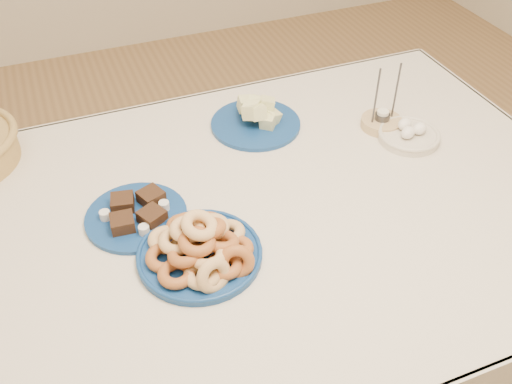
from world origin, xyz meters
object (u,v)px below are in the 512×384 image
at_px(brownie_plate, 137,214).
at_px(egg_bowl, 409,135).
at_px(candle_holder, 381,121).
at_px(dining_table, 249,243).
at_px(donut_platter, 200,248).
at_px(melon_plate, 256,118).

height_order(brownie_plate, egg_bowl, egg_bowl).
distance_m(brownie_plate, candle_holder, 0.73).
distance_m(dining_table, donut_platter, 0.23).
xyz_separation_m(donut_platter, candle_holder, (0.62, 0.29, -0.01)).
relative_size(donut_platter, candle_holder, 1.64).
distance_m(donut_platter, brownie_plate, 0.20).
relative_size(brownie_plate, egg_bowl, 1.17).
relative_size(dining_table, brownie_plate, 6.77).
bearing_deg(donut_platter, egg_bowl, 17.62).
height_order(donut_platter, candle_holder, candle_holder).
bearing_deg(brownie_plate, egg_bowl, 2.58).
bearing_deg(melon_plate, dining_table, -114.73).
relative_size(dining_table, candle_holder, 8.95).
xyz_separation_m(melon_plate, egg_bowl, (0.36, -0.22, -0.01)).
xyz_separation_m(dining_table, candle_holder, (0.48, 0.19, 0.12)).
height_order(dining_table, candle_holder, candle_holder).
distance_m(melon_plate, brownie_plate, 0.47).
relative_size(melon_plate, brownie_plate, 1.24).
distance_m(donut_platter, egg_bowl, 0.69).
distance_m(dining_table, melon_plate, 0.38).
distance_m(dining_table, egg_bowl, 0.54).
bearing_deg(donut_platter, melon_plate, 55.20).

